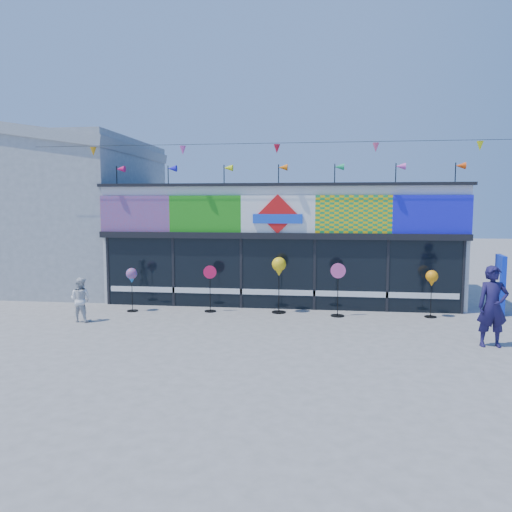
% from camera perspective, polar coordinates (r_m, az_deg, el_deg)
% --- Properties ---
extents(ground, '(80.00, 80.00, 0.00)m').
position_cam_1_polar(ground, '(13.17, 1.13, -9.08)').
color(ground, slate).
rests_on(ground, ground).
extents(kite_shop, '(16.00, 5.70, 5.31)m').
position_cam_1_polar(kite_shop, '(18.69, 3.17, 1.72)').
color(kite_shop, white).
rests_on(kite_shop, ground).
extents(neighbour_building, '(8.18, 7.20, 6.87)m').
position_cam_1_polar(neighbour_building, '(22.72, -22.73, 4.94)').
color(neighbour_building, '#AAADAF').
rests_on(neighbour_building, ground).
extents(blue_sign, '(0.23, 0.93, 1.84)m').
position_cam_1_polar(blue_sign, '(17.33, 26.10, -2.93)').
color(blue_sign, '#0D2CC4').
rests_on(blue_sign, ground).
extents(spinner_0, '(0.35, 0.35, 1.39)m').
position_cam_1_polar(spinner_0, '(16.37, -14.02, -2.32)').
color(spinner_0, black).
rests_on(spinner_0, ground).
extents(spinner_1, '(0.42, 0.38, 1.48)m').
position_cam_1_polar(spinner_1, '(15.94, -5.27, -3.59)').
color(spinner_1, black).
rests_on(spinner_1, ground).
extents(spinner_2, '(0.45, 0.45, 1.77)m').
position_cam_1_polar(spinner_2, '(15.64, 2.64, -1.42)').
color(spinner_2, black).
rests_on(spinner_2, ground).
extents(spinner_3, '(0.46, 0.42, 1.63)m').
position_cam_1_polar(spinner_3, '(15.41, 9.34, -3.67)').
color(spinner_3, black).
rests_on(spinner_3, ground).
extents(spinner_4, '(0.36, 0.36, 1.44)m').
position_cam_1_polar(spinner_4, '(15.94, 19.44, -2.57)').
color(spinner_4, black).
rests_on(spinner_4, ground).
extents(adult_man, '(0.73, 0.50, 1.96)m').
position_cam_1_polar(adult_man, '(13.25, 25.43, -5.23)').
color(adult_man, '#191440').
rests_on(adult_man, ground).
extents(child, '(0.67, 0.43, 1.30)m').
position_cam_1_polar(child, '(15.45, -19.42, -4.72)').
color(child, silver).
rests_on(child, ground).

